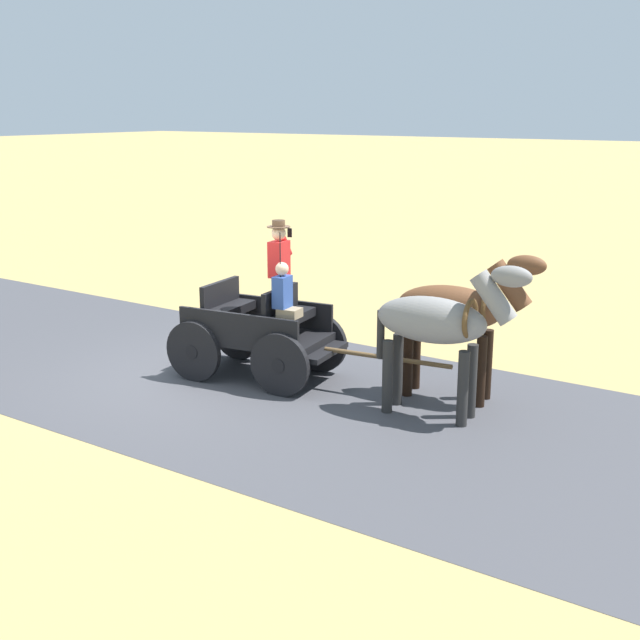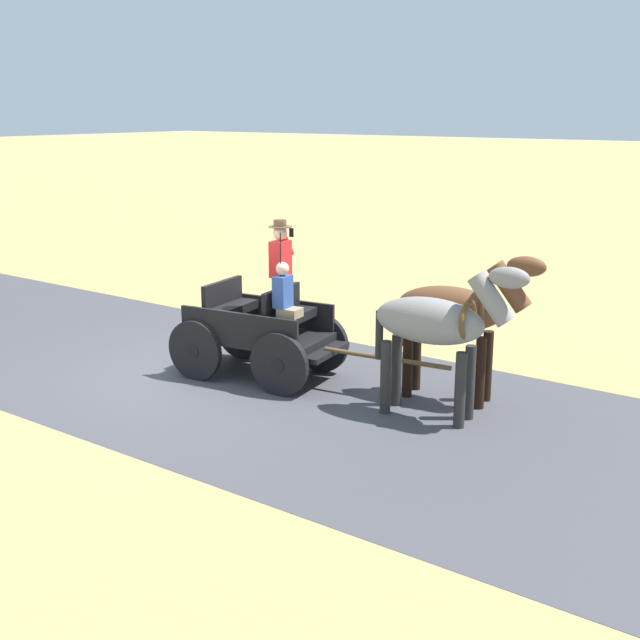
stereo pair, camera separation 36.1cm
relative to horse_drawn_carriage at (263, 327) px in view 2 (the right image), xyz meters
name	(u,v)px [view 2 (the right image)]	position (x,y,z in m)	size (l,w,h in m)	color
ground_plane	(206,374)	(0.47, -0.82, -0.82)	(200.00, 200.00, 0.00)	tan
road_surface	(206,374)	(0.47, -0.82, -0.81)	(5.80, 160.00, 0.01)	#424247
horse_drawn_carriage	(263,327)	(0.00, 0.00, 0.00)	(1.71, 4.51, 2.50)	black
horse_near_side	(457,312)	(-0.79, 2.95, 0.51)	(0.80, 2.15, 2.21)	brown
horse_off_side	(437,325)	(0.01, 3.06, 0.51)	(0.72, 2.14, 2.21)	gray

